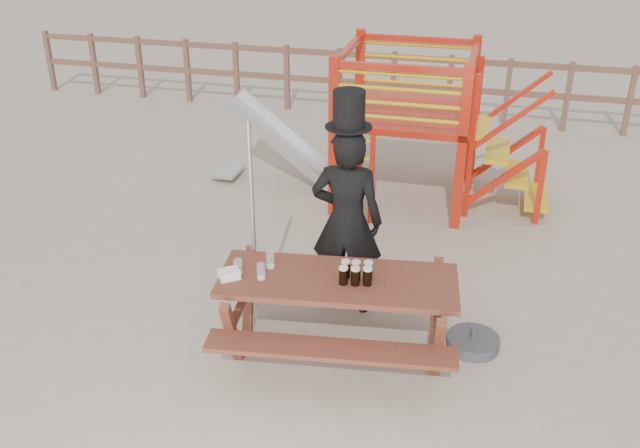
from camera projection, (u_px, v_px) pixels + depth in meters
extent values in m
plane|color=tan|center=(326.00, 341.00, 6.92)|extent=(60.00, 60.00, 0.00)
cube|color=brown|center=(423.00, 59.00, 12.47)|extent=(15.00, 0.06, 0.10)
cube|color=brown|center=(421.00, 87.00, 12.70)|extent=(15.00, 0.06, 0.10)
cube|color=brown|center=(50.00, 61.00, 14.37)|extent=(0.09, 0.09, 1.20)
cube|color=brown|center=(94.00, 64.00, 14.15)|extent=(0.09, 0.09, 1.20)
cube|color=brown|center=(140.00, 67.00, 13.93)|extent=(0.09, 0.09, 1.20)
cube|color=brown|center=(187.00, 71.00, 13.70)|extent=(0.09, 0.09, 1.20)
cube|color=brown|center=(236.00, 74.00, 13.48)|extent=(0.09, 0.09, 1.20)
cube|color=brown|center=(287.00, 78.00, 13.26)|extent=(0.09, 0.09, 1.20)
cube|color=brown|center=(339.00, 81.00, 13.04)|extent=(0.09, 0.09, 1.20)
cube|color=brown|center=(393.00, 85.00, 12.81)|extent=(0.09, 0.09, 1.20)
cube|color=brown|center=(449.00, 89.00, 12.59)|extent=(0.09, 0.09, 1.20)
cube|color=brown|center=(507.00, 93.00, 12.37)|extent=(0.09, 0.09, 1.20)
cube|color=brown|center=(567.00, 97.00, 12.15)|extent=(0.09, 0.09, 1.20)
cube|color=brown|center=(630.00, 101.00, 11.92)|extent=(0.09, 0.09, 1.20)
cube|color=#B51C0C|center=(334.00, 138.00, 9.00)|extent=(0.12, 0.12, 2.10)
cube|color=#B51C0C|center=(462.00, 150.00, 8.65)|extent=(0.12, 0.12, 2.10)
cube|color=#B51C0C|center=(359.00, 102.00, 10.39)|extent=(0.12, 0.12, 2.10)
cube|color=#B51C0C|center=(471.00, 110.00, 10.03)|extent=(0.12, 0.12, 2.10)
cube|color=#B51C0C|center=(406.00, 113.00, 9.45)|extent=(1.72, 1.72, 0.08)
cube|color=#B51C0C|center=(400.00, 68.00, 8.40)|extent=(1.60, 0.08, 0.08)
cube|color=#B51C0C|center=(418.00, 39.00, 9.78)|extent=(1.60, 0.08, 0.08)
cube|color=#B51C0C|center=(349.00, 49.00, 9.27)|extent=(0.08, 1.60, 0.08)
cube|color=#B51C0C|center=(474.00, 56.00, 8.91)|extent=(0.08, 1.60, 0.08)
cylinder|color=gold|center=(398.00, 118.00, 8.68)|extent=(1.50, 0.05, 0.05)
cylinder|color=gold|center=(415.00, 83.00, 10.06)|extent=(1.50, 0.05, 0.05)
cylinder|color=gold|center=(399.00, 104.00, 8.59)|extent=(1.50, 0.05, 0.05)
cylinder|color=gold|center=(416.00, 71.00, 9.98)|extent=(1.50, 0.05, 0.05)
cylinder|color=gold|center=(399.00, 90.00, 8.51)|extent=(1.50, 0.05, 0.05)
cylinder|color=gold|center=(417.00, 58.00, 9.90)|extent=(1.50, 0.05, 0.05)
cylinder|color=gold|center=(400.00, 75.00, 8.43)|extent=(1.50, 0.05, 0.05)
cylinder|color=gold|center=(418.00, 45.00, 9.81)|extent=(1.50, 0.05, 0.05)
cube|color=#B51C0C|center=(344.00, 177.00, 9.04)|extent=(0.06, 0.06, 1.20)
cube|color=#B51C0C|center=(372.00, 180.00, 8.96)|extent=(0.06, 0.06, 1.20)
cylinder|color=gold|center=(357.00, 210.00, 9.20)|extent=(0.36, 0.04, 0.04)
cylinder|color=gold|center=(357.00, 193.00, 9.09)|extent=(0.36, 0.04, 0.04)
cylinder|color=gold|center=(358.00, 176.00, 8.98)|extent=(0.36, 0.04, 0.04)
cylinder|color=gold|center=(358.00, 158.00, 8.88)|extent=(0.36, 0.04, 0.04)
cylinder|color=gold|center=(359.00, 140.00, 8.77)|extent=(0.36, 0.04, 0.04)
cube|color=gold|center=(478.00, 127.00, 9.29)|extent=(0.30, 0.90, 0.06)
cube|color=gold|center=(498.00, 151.00, 9.36)|extent=(0.30, 0.90, 0.06)
cube|color=gold|center=(517.00, 174.00, 9.44)|extent=(0.30, 0.90, 0.06)
cube|color=gold|center=(536.00, 197.00, 9.51)|extent=(0.30, 0.90, 0.06)
cube|color=#B51C0C|center=(505.00, 177.00, 9.03)|extent=(0.95, 0.08, 0.86)
cube|color=#B51C0C|center=(506.00, 152.00, 9.81)|extent=(0.95, 0.08, 0.86)
cube|color=silver|center=(285.00, 143.00, 10.09)|extent=(1.53, 0.55, 1.21)
cube|color=silver|center=(279.00, 147.00, 9.84)|extent=(1.58, 0.04, 1.28)
cube|color=silver|center=(290.00, 134.00, 10.30)|extent=(1.58, 0.04, 1.28)
cube|color=silver|center=(228.00, 171.00, 10.52)|extent=(0.35, 0.55, 0.05)
cube|color=brown|center=(338.00, 281.00, 6.39)|extent=(2.22, 1.06, 0.05)
cube|color=brown|center=(330.00, 350.00, 6.02)|extent=(2.16, 0.56, 0.04)
cube|color=brown|center=(344.00, 278.00, 7.06)|extent=(2.16, 0.56, 0.04)
cube|color=brown|center=(241.00, 313.00, 6.68)|extent=(0.25, 1.29, 0.77)
cube|color=brown|center=(437.00, 327.00, 6.48)|extent=(0.25, 1.29, 0.77)
imported|color=black|center=(347.00, 222.00, 7.05)|extent=(0.73, 0.50, 1.96)
cube|color=#0C8C2F|center=(350.00, 194.00, 7.08)|extent=(0.08, 0.02, 0.46)
cylinder|color=black|center=(349.00, 127.00, 6.60)|extent=(0.45, 0.45, 0.01)
cylinder|color=black|center=(349.00, 108.00, 6.53)|extent=(0.30, 0.30, 0.34)
cube|color=white|center=(352.00, 91.00, 6.60)|extent=(0.16, 0.01, 0.04)
cylinder|color=#B2B2B7|center=(253.00, 228.00, 6.76)|extent=(0.05, 0.05, 2.12)
cylinder|color=#3E3E44|center=(473.00, 342.00, 6.81)|extent=(0.50, 0.50, 0.12)
cylinder|color=#3E3E44|center=(474.00, 333.00, 6.77)|extent=(0.06, 0.06, 0.10)
cube|color=white|center=(229.00, 274.00, 6.37)|extent=(0.23, 0.22, 0.08)
cylinder|color=black|center=(343.00, 276.00, 6.27)|extent=(0.08, 0.08, 0.15)
cylinder|color=beige|center=(343.00, 268.00, 6.23)|extent=(0.08, 0.08, 0.02)
cylinder|color=black|center=(355.00, 277.00, 6.25)|extent=(0.08, 0.08, 0.15)
cylinder|color=beige|center=(356.00, 269.00, 6.22)|extent=(0.08, 0.08, 0.02)
cylinder|color=black|center=(368.00, 277.00, 6.25)|extent=(0.08, 0.08, 0.15)
cylinder|color=beige|center=(368.00, 269.00, 6.21)|extent=(0.08, 0.08, 0.02)
cylinder|color=black|center=(346.00, 270.00, 6.36)|extent=(0.08, 0.08, 0.15)
cylinder|color=beige|center=(346.00, 262.00, 6.33)|extent=(0.08, 0.08, 0.02)
cylinder|color=black|center=(356.00, 271.00, 6.35)|extent=(0.08, 0.08, 0.15)
cylinder|color=beige|center=(356.00, 262.00, 6.31)|extent=(0.08, 0.08, 0.02)
cylinder|color=black|center=(368.00, 271.00, 6.34)|extent=(0.08, 0.08, 0.15)
cylinder|color=beige|center=(368.00, 263.00, 6.31)|extent=(0.08, 0.08, 0.02)
cylinder|color=silver|center=(238.00, 267.00, 6.41)|extent=(0.08, 0.08, 0.15)
cylinder|color=beige|center=(238.00, 273.00, 6.44)|extent=(0.07, 0.07, 0.02)
cylinder|color=silver|center=(270.00, 260.00, 6.52)|extent=(0.08, 0.08, 0.15)
cylinder|color=beige|center=(271.00, 266.00, 6.55)|extent=(0.07, 0.07, 0.02)
cylinder|color=silver|center=(261.00, 271.00, 6.34)|extent=(0.08, 0.08, 0.15)
cylinder|color=beige|center=(261.00, 278.00, 6.37)|extent=(0.07, 0.07, 0.02)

